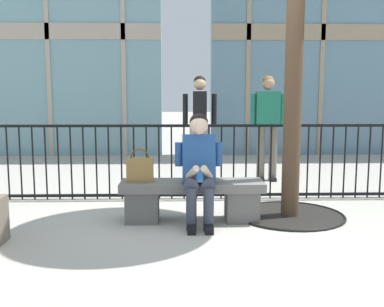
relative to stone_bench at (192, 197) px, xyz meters
name	(u,v)px	position (x,y,z in m)	size (l,w,h in m)	color
ground_plane	(192,220)	(0.00, 0.00, -0.27)	(60.00, 60.00, 0.00)	#B2ADA3
stone_bench	(192,197)	(0.00, 0.00, 0.00)	(1.60, 0.44, 0.45)	slate
seated_person_with_phone	(199,165)	(0.07, -0.13, 0.38)	(0.52, 0.66, 1.21)	#383D4C
handbag_on_bench	(140,169)	(-0.58, -0.01, 0.32)	(0.29, 0.15, 0.37)	olive
bystander_at_railing	(200,120)	(0.18, 2.37, 0.73)	(0.55, 0.39, 1.71)	gray
bystander_further_back	(268,120)	(1.28, 2.32, 0.73)	(0.55, 0.27, 1.71)	#6B6051
plaza_railing	(190,161)	(0.00, 1.06, 0.24)	(9.64, 0.04, 1.02)	black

